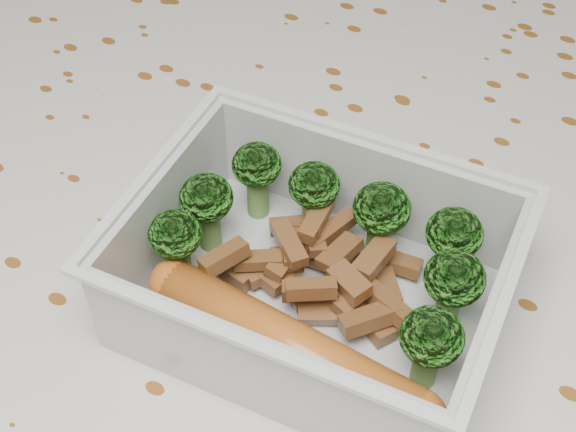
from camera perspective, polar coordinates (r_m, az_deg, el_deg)
The scene contains 6 objects.
dining_table at distance 0.45m, azimuth 0.13°, elevation -9.70°, with size 1.40×0.90×0.75m.
tablecloth at distance 0.41m, azimuth 0.14°, elevation -5.91°, with size 1.46×0.96×0.19m.
lunch_container at distance 0.35m, azimuth 1.89°, elevation -4.75°, with size 0.17×0.14×0.06m.
broccoli_florets at distance 0.35m, azimuth 3.64°, elevation -1.36°, with size 0.14×0.09×0.04m.
meat_pile at distance 0.36m, azimuth 2.28°, elevation -3.60°, with size 0.09×0.07×0.03m.
sausage at distance 0.33m, azimuth 0.02°, elevation -9.25°, with size 0.14×0.02×0.02m.
Camera 1 is at (0.13, -0.21, 1.05)m, focal length 50.00 mm.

